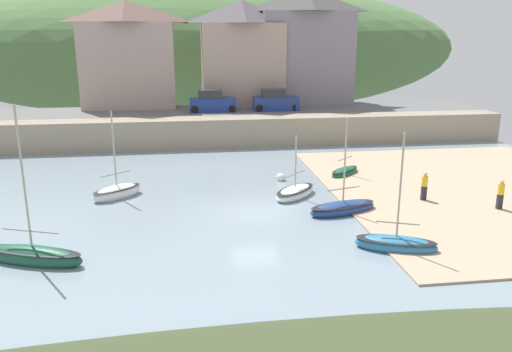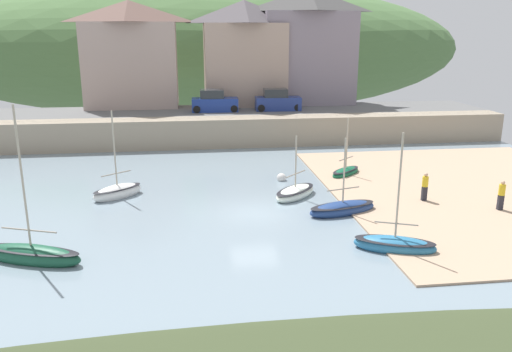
% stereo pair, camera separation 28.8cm
% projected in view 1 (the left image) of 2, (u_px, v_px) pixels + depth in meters
% --- Properties ---
extents(ground, '(48.00, 41.00, 0.61)m').
position_uv_depth(ground, '(330.00, 297.00, 18.33)').
color(ground, gray).
extents(quay_seawall, '(48.00, 9.40, 2.40)m').
position_uv_depth(quay_seawall, '(226.00, 129.00, 43.62)').
color(quay_seawall, gray).
rests_on(quay_seawall, ground).
extents(hillside_backdrop, '(80.00, 44.00, 19.58)m').
position_uv_depth(hillside_backdrop, '(194.00, 49.00, 77.87)').
color(hillside_backdrop, '#4E7240').
rests_on(hillside_backdrop, ground).
extents(waterfront_building_left, '(8.75, 5.90, 9.74)m').
position_uv_depth(waterfront_building_left, '(128.00, 54.00, 48.21)').
color(waterfront_building_left, '#AD958A').
rests_on(waterfront_building_left, ground).
extents(waterfront_building_centre, '(8.00, 5.75, 9.82)m').
position_uv_depth(waterfront_building_centre, '(242.00, 52.00, 49.64)').
color(waterfront_building_centre, tan).
rests_on(waterfront_building_centre, ground).
extents(waterfront_building_right, '(9.12, 5.09, 10.94)m').
position_uv_depth(waterfront_building_right, '(305.00, 46.00, 50.34)').
color(waterfront_building_right, gray).
rests_on(waterfront_building_right, ground).
extents(dinghy_open_wooden, '(3.77, 2.51, 5.45)m').
position_uv_depth(dinghy_open_wooden, '(396.00, 244.00, 22.65)').
color(dinghy_open_wooden, teal).
rests_on(dinghy_open_wooden, ground).
extents(sailboat_white_hull, '(3.35, 3.39, 3.81)m').
position_uv_depth(sailboat_white_hull, '(295.00, 192.00, 29.99)').
color(sailboat_white_hull, white).
rests_on(sailboat_white_hull, ground).
extents(motorboat_with_cabin, '(3.14, 2.84, 5.28)m').
position_uv_depth(motorboat_with_cabin, '(117.00, 192.00, 29.81)').
color(motorboat_with_cabin, white).
rests_on(motorboat_with_cabin, ground).
extents(fishing_boat_green, '(4.08, 2.29, 4.26)m').
position_uv_depth(fishing_boat_green, '(343.00, 208.00, 27.28)').
color(fishing_boat_green, navy).
rests_on(fishing_boat_green, ground).
extents(sailboat_tall_mast, '(2.79, 2.67, 4.04)m').
position_uv_depth(sailboat_tall_mast, '(345.00, 172.00, 34.51)').
color(sailboat_tall_mast, '#145B3A').
rests_on(sailboat_tall_mast, ground).
extents(sailboat_blue_trim, '(4.61, 2.58, 6.82)m').
position_uv_depth(sailboat_blue_trim, '(33.00, 255.00, 21.36)').
color(sailboat_blue_trim, '#195138').
rests_on(sailboat_blue_trim, ground).
extents(parked_car_near_slipway, '(4.14, 1.82, 1.95)m').
position_uv_depth(parked_car_near_slipway, '(212.00, 103.00, 46.04)').
color(parked_car_near_slipway, navy).
rests_on(parked_car_near_slipway, ground).
extents(parked_car_by_wall, '(4.16, 1.84, 1.95)m').
position_uv_depth(parked_car_by_wall, '(275.00, 101.00, 46.82)').
color(parked_car_by_wall, navy).
rests_on(parked_car_by_wall, ground).
extents(person_on_slipway, '(0.34, 0.34, 1.62)m').
position_uv_depth(person_on_slipway, '(424.00, 185.00, 28.93)').
color(person_on_slipway, '#282833').
rests_on(person_on_slipway, ground).
extents(person_near_water, '(0.34, 0.34, 1.62)m').
position_uv_depth(person_near_water, '(501.00, 193.00, 27.46)').
color(person_near_water, '#282833').
rests_on(person_near_water, ground).
extents(mooring_buoy, '(0.60, 0.60, 0.60)m').
position_uv_depth(mooring_buoy, '(281.00, 178.00, 33.31)').
color(mooring_buoy, silver).
rests_on(mooring_buoy, ground).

